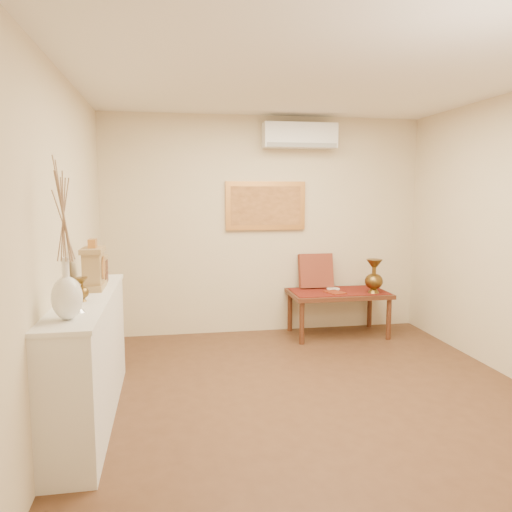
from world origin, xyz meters
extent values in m
plane|color=brown|center=(0.00, 0.00, 0.00)|extent=(4.50, 4.50, 0.00)
plane|color=white|center=(0.00, 0.00, 2.70)|extent=(4.50, 4.50, 0.00)
cube|color=beige|center=(0.00, 2.25, 1.35)|extent=(4.00, 0.02, 2.70)
cube|color=beige|center=(0.00, -2.25, 1.35)|extent=(4.00, 0.02, 2.70)
cube|color=beige|center=(-2.00, 0.00, 1.35)|extent=(0.02, 4.50, 2.70)
cube|color=maroon|center=(0.85, 1.88, 0.55)|extent=(1.14, 0.59, 0.01)
cylinder|color=white|center=(0.82, 1.98, 0.56)|extent=(0.17, 0.17, 0.01)
cube|color=maroon|center=(0.77, 1.78, 0.56)|extent=(0.24, 0.29, 0.01)
cube|color=maroon|center=(0.64, 2.14, 0.77)|extent=(0.43, 0.19, 0.44)
cube|color=white|center=(-1.82, 0.00, 0.47)|extent=(0.35, 2.00, 0.95)
cube|color=white|center=(-1.82, 0.00, 0.96)|extent=(0.37, 2.02, 0.03)
cube|color=#A58555|center=(-1.81, 0.29, 1.00)|extent=(0.16, 0.36, 0.05)
cube|color=#A58555|center=(-1.81, 0.29, 1.16)|extent=(0.14, 0.30, 0.25)
cylinder|color=beige|center=(-1.73, 0.29, 1.16)|extent=(0.01, 0.17, 0.17)
cylinder|color=#C17F3E|center=(-1.73, 0.29, 1.16)|extent=(0.01, 0.19, 0.19)
cube|color=#A58555|center=(-1.81, 0.29, 1.30)|extent=(0.17, 0.34, 0.04)
cube|color=#C17F3E|center=(-1.81, 0.29, 1.35)|extent=(0.06, 0.11, 0.07)
cube|color=#A58555|center=(-1.81, 0.51, 1.09)|extent=(0.15, 0.20, 0.22)
cube|color=#512918|center=(-1.73, 0.51, 1.04)|extent=(0.01, 0.17, 0.09)
cube|color=#512918|center=(-1.73, 0.51, 1.14)|extent=(0.01, 0.17, 0.09)
cube|color=#A58555|center=(-1.81, 0.51, 1.21)|extent=(0.16, 0.21, 0.02)
cube|color=#512918|center=(0.85, 1.88, 0.53)|extent=(1.20, 0.70, 0.05)
cylinder|color=#512918|center=(0.31, 1.59, 0.25)|extent=(0.06, 0.06, 0.50)
cylinder|color=#512918|center=(1.39, 1.59, 0.25)|extent=(0.06, 0.06, 0.50)
cylinder|color=#512918|center=(0.31, 2.17, 0.25)|extent=(0.06, 0.06, 0.50)
cylinder|color=#512918|center=(1.39, 2.17, 0.25)|extent=(0.06, 0.06, 0.50)
cube|color=#C17F3E|center=(0.00, 2.23, 1.60)|extent=(1.00, 0.05, 0.60)
cube|color=#BF7D42|center=(0.00, 2.20, 1.60)|extent=(0.88, 0.01, 0.48)
cube|color=silver|center=(0.40, 2.12, 2.45)|extent=(0.90, 0.24, 0.30)
cube|color=gray|center=(0.40, 2.00, 2.33)|extent=(0.86, 0.02, 0.05)
camera|label=1|loc=(-1.20, -3.90, 1.77)|focal=35.00mm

